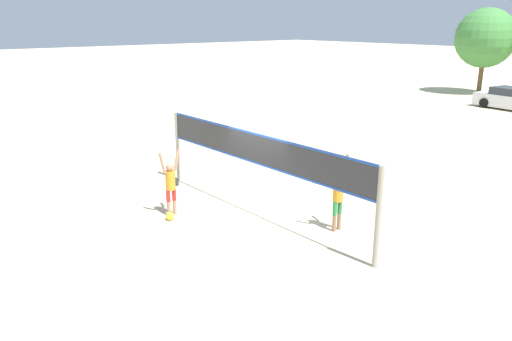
% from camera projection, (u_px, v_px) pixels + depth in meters
% --- Properties ---
extents(ground_plane, '(200.00, 200.00, 0.00)m').
position_uv_depth(ground_plane, '(256.00, 214.00, 14.88)').
color(ground_plane, beige).
extents(volleyball_net, '(8.80, 0.14, 2.47)m').
position_uv_depth(volleyball_net, '(256.00, 157.00, 14.37)').
color(volleyball_net, gray).
rests_on(volleyball_net, ground_plane).
extents(player_spiker, '(0.28, 0.68, 1.95)m').
position_uv_depth(player_spiker, '(170.00, 182.00, 14.54)').
color(player_spiker, tan).
rests_on(player_spiker, ground_plane).
extents(player_blocker, '(0.28, 0.70, 2.11)m').
position_uv_depth(player_blocker, '(338.00, 192.00, 13.42)').
color(player_blocker, '#8C664C').
rests_on(player_blocker, ground_plane).
extents(volleyball, '(0.24, 0.24, 0.24)m').
position_uv_depth(volleyball, '(170.00, 216.00, 14.40)').
color(volleyball, yellow).
rests_on(volleyball, ground_plane).
extents(gear_bag, '(0.36, 0.24, 0.27)m').
position_uv_depth(gear_bag, '(173.00, 181.00, 17.46)').
color(gear_bag, '#2D2D33').
rests_on(gear_bag, ground_plane).
extents(tree_right_cluster, '(4.51, 4.51, 6.52)m').
position_uv_depth(tree_right_cluster, '(485.00, 38.00, 38.18)').
color(tree_right_cluster, brown).
rests_on(tree_right_cluster, ground_plane).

